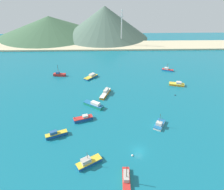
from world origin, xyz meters
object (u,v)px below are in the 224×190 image
object	(u,v)px
fishing_boat_6	(88,162)
fishing_boat_5	(59,74)
fishing_boat_1	(126,180)
fishing_boat_9	(94,105)
fishing_boat_4	(159,124)
buoy_1	(132,155)
fishing_boat_0	(167,70)
fishing_boat_2	(91,76)
fishing_boat_10	(105,93)
fishing_boat_3	(177,84)
buoy_0	(175,95)
radio_tower	(122,28)
fishing_boat_8	(83,118)
fishing_boat_7	(56,134)

from	to	relation	value
fishing_boat_6	fishing_boat_5	bearing A→B (deg)	108.55
fishing_boat_1	fishing_boat_9	world-z (taller)	fishing_boat_1
fishing_boat_4	buoy_1	xyz separation A→B (m)	(-12.37, -15.09, -0.59)
fishing_boat_1	fishing_boat_0	bearing A→B (deg)	67.42
fishing_boat_1	fishing_boat_5	bearing A→B (deg)	114.61
fishing_boat_2	fishing_boat_6	distance (m)	63.60
fishing_boat_0	fishing_boat_10	bearing A→B (deg)	-143.08
fishing_boat_3	fishing_boat_5	size ratio (longest dim) A/B	1.12
fishing_boat_5	fishing_boat_2	bearing A→B (deg)	-9.09
fishing_boat_0	buoy_0	xyz separation A→B (m)	(-4.32, -31.04, -0.64)
fishing_boat_1	radio_tower	world-z (taller)	radio_tower
fishing_boat_4	fishing_boat_3	bearing A→B (deg)	62.71
fishing_boat_0	fishing_boat_10	size ratio (longest dim) A/B	0.66
fishing_boat_8	fishing_boat_1	bearing A→B (deg)	-62.97
fishing_boat_6	fishing_boat_4	bearing A→B (deg)	34.50
fishing_boat_10	radio_tower	size ratio (longest dim) A/B	0.37
fishing_boat_7	fishing_boat_8	bearing A→B (deg)	46.34
fishing_boat_9	buoy_0	distance (m)	40.91
fishing_boat_7	fishing_boat_2	bearing A→B (deg)	79.15
fishing_boat_7	fishing_boat_10	world-z (taller)	fishing_boat_7
buoy_0	buoy_1	world-z (taller)	buoy_1
buoy_1	radio_tower	distance (m)	126.48
fishing_boat_0	buoy_0	size ratio (longest dim) A/B	11.69
fishing_boat_0	fishing_boat_2	xyz separation A→B (m)	(-47.39, -9.18, 0.03)
fishing_boat_4	fishing_boat_6	world-z (taller)	fishing_boat_4
fishing_boat_0	fishing_boat_4	bearing A→B (deg)	-108.07
fishing_boat_0	buoy_1	world-z (taller)	fishing_boat_0
fishing_boat_8	fishing_boat_3	bearing A→B (deg)	31.91
fishing_boat_1	fishing_boat_5	world-z (taller)	fishing_boat_5
fishing_boat_0	fishing_boat_8	world-z (taller)	fishing_boat_0
fishing_boat_2	buoy_0	size ratio (longest dim) A/B	14.35
fishing_boat_10	buoy_1	xyz separation A→B (m)	(8.84, -40.29, -0.79)
fishing_boat_2	radio_tower	size ratio (longest dim) A/B	0.30
fishing_boat_10	fishing_boat_0	bearing A→B (deg)	36.92
fishing_boat_7	fishing_boat_10	xyz separation A→B (m)	(18.03, 30.22, -0.03)
fishing_boat_8	buoy_1	xyz separation A→B (m)	(17.83, -19.55, -0.73)
fishing_boat_9	fishing_boat_10	size ratio (longest dim) A/B	0.88
fishing_boat_10	buoy_0	distance (m)	34.74
fishing_boat_0	buoy_0	world-z (taller)	fishing_boat_0
fishing_boat_5	radio_tower	bearing A→B (deg)	56.49
fishing_boat_1	fishing_boat_2	size ratio (longest dim) A/B	1.11
fishing_boat_7	radio_tower	bearing A→B (deg)	74.73
fishing_boat_1	fishing_boat_9	bearing A→B (deg)	105.87
fishing_boat_6	fishing_boat_8	bearing A→B (deg)	99.41
fishing_boat_0	buoy_1	distance (m)	75.87
fishing_boat_1	fishing_boat_3	world-z (taller)	fishing_boat_1
fishing_boat_5	fishing_boat_9	world-z (taller)	fishing_boat_5
fishing_boat_8	fishing_boat_2	bearing A→B (deg)	89.16
fishing_boat_2	buoy_0	xyz separation A→B (m)	(43.07, -21.87, -0.67)
fishing_boat_0	fishing_boat_3	xyz separation A→B (m)	(-0.10, -20.24, 0.03)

